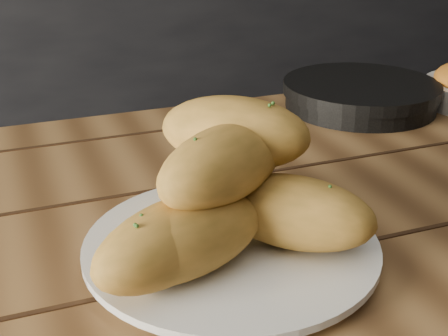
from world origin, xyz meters
TOP-DOWN VIEW (x-y plane):
  - table at (0.40, 0.41)m, footprint 1.61×0.81m
  - plate at (0.21, 0.34)m, footprint 0.30×0.30m
  - bread_rolls at (0.19, 0.33)m, footprint 0.30×0.25m
  - skillet at (0.59, 0.70)m, footprint 0.39×0.26m

SIDE VIEW (x-z plane):
  - table at x=0.40m, z-range 0.28..1.03m
  - plate at x=0.21m, z-range 0.75..0.77m
  - skillet at x=0.59m, z-range 0.75..0.80m
  - bread_rolls at x=0.19m, z-range 0.75..0.89m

